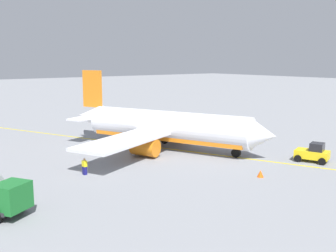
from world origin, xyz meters
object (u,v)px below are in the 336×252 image
safety_cone_nose (260,174)px  refueling_worker (85,167)px  airplane (165,127)px  pushback_tug (313,153)px

safety_cone_nose → refueling_worker: bearing=-130.2°
airplane → safety_cone_nose: bearing=-0.7°
pushback_tug → airplane: bearing=-149.3°
pushback_tug → safety_cone_nose: pushback_tug is taller
pushback_tug → refueling_worker: 25.31m
pushback_tug → safety_cone_nose: 9.47m
airplane → refueling_worker: 14.44m
refueling_worker → safety_cone_nose: (11.29, 13.36, -0.46)m
airplane → pushback_tug: airplane is taller
airplane → pushback_tug: size_ratio=7.18×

